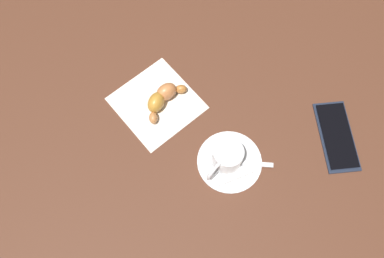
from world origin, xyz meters
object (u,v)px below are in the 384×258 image
at_px(teaspoon, 227,162).
at_px(cell_phone, 337,136).
at_px(espresso_cup, 227,157).
at_px(saucer, 230,161).
at_px(napkin, 157,103).
at_px(sugar_packet, 234,175).
at_px(croissant, 162,98).

bearing_deg(teaspoon, cell_phone, -111.43).
bearing_deg(espresso_cup, saucer, -108.85).
height_order(espresso_cup, teaspoon, espresso_cup).
distance_m(teaspoon, napkin, 0.19).
bearing_deg(cell_phone, espresso_cup, 68.38).
xyz_separation_m(saucer, sugar_packet, (-0.03, 0.01, 0.01)).
distance_m(croissant, cell_phone, 0.36).
bearing_deg(croissant, sugar_packet, -173.53).
bearing_deg(saucer, croissant, 10.53).
xyz_separation_m(croissant, cell_phone, (-0.27, -0.24, -0.02)).
bearing_deg(teaspoon, saucer, -100.91).
distance_m(napkin, cell_phone, 0.38).
height_order(espresso_cup, cell_phone, espresso_cup).
relative_size(saucer, espresso_cup, 1.46).
bearing_deg(sugar_packet, croissant, 110.01).
height_order(sugar_packet, croissant, croissant).
distance_m(saucer, teaspoon, 0.01).
bearing_deg(espresso_cup, napkin, 11.36).
xyz_separation_m(sugar_packet, cell_phone, (-0.06, -0.22, -0.01)).
bearing_deg(espresso_cup, teaspoon, -129.83).
distance_m(sugar_packet, croissant, 0.22).
height_order(teaspoon, cell_phone, teaspoon).
bearing_deg(napkin, croissant, -116.38).
xyz_separation_m(saucer, croissant, (0.19, 0.03, 0.02)).
height_order(teaspoon, sugar_packet, teaspoon).
bearing_deg(cell_phone, sugar_packet, 75.82).
distance_m(espresso_cup, cell_phone, 0.24).
xyz_separation_m(napkin, croissant, (-0.01, -0.01, 0.02)).
relative_size(teaspoon, cell_phone, 0.69).
relative_size(teaspoon, sugar_packet, 1.58).
distance_m(saucer, sugar_packet, 0.03).
height_order(teaspoon, napkin, teaspoon).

